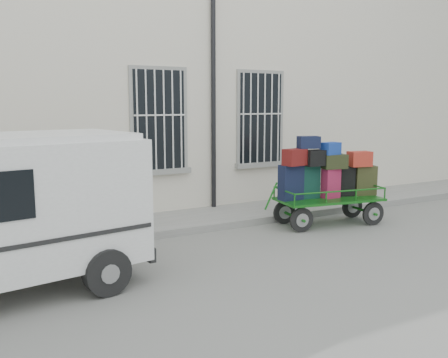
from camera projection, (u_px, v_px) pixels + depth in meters
name	position (u px, v px, depth m)	size (l,w,h in m)	color
ground	(244.00, 249.00, 9.08)	(80.00, 80.00, 0.00)	slate
building	(137.00, 89.00, 13.37)	(24.00, 5.15, 6.00)	beige
sidewalk	(191.00, 220.00, 10.97)	(24.00, 1.70, 0.15)	slate
luggage_cart	(326.00, 181.00, 10.77)	(2.72, 1.38, 1.94)	black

